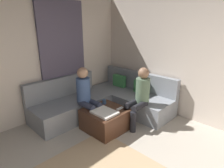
{
  "coord_description": "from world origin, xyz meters",
  "views": [
    {
      "loc": [
        0.87,
        -0.95,
        2.02
      ],
      "look_at": [
        -1.63,
        1.63,
        0.85
      ],
      "focal_mm": 29.95,
      "sensor_mm": 36.0,
      "label": 1
    }
  ],
  "objects": [
    {
      "name": "coffee_mug",
      "position": [
        -1.73,
        1.51,
        0.47
      ],
      "size": [
        0.08,
        0.08,
        0.1
      ],
      "primitive_type": "cylinder",
      "color": "#334C72",
      "rests_on": "ottoman"
    },
    {
      "name": "sectional_couch",
      "position": [
        -2.08,
        1.88,
        0.28
      ],
      "size": [
        2.1,
        2.55,
        0.87
      ],
      "color": "gray",
      "rests_on": "ground_plane"
    },
    {
      "name": "curtain_panel",
      "position": [
        -2.84,
        1.3,
        1.25
      ],
      "size": [
        0.06,
        1.1,
        2.5
      ],
      "primitive_type": "cube",
      "color": "#595166",
      "rests_on": "ground_plane"
    },
    {
      "name": "person_on_couch_side",
      "position": [
        -1.93,
        1.21,
        0.66
      ],
      "size": [
        0.6,
        0.3,
        1.2
      ],
      "rotation": [
        0.0,
        0.0,
        -1.57
      ],
      "color": "#2D3347",
      "rests_on": "ground_plane"
    },
    {
      "name": "game_remote",
      "position": [
        -1.33,
        1.55,
        0.43
      ],
      "size": [
        0.05,
        0.15,
        0.02
      ],
      "primitive_type": "cube",
      "color": "white",
      "rests_on": "ottoman"
    },
    {
      "name": "person_on_couch_back",
      "position": [
        -1.15,
        1.93,
        0.66
      ],
      "size": [
        0.3,
        0.6,
        1.2
      ],
      "rotation": [
        0.0,
        0.0,
        3.14
      ],
      "color": "black",
      "rests_on": "ground_plane"
    },
    {
      "name": "ottoman",
      "position": [
        -1.51,
        1.33,
        0.21
      ],
      "size": [
        0.76,
        0.76,
        0.42
      ],
      "primitive_type": "cube",
      "color": "#4C2D1E",
      "rests_on": "ground_plane"
    },
    {
      "name": "folded_blanket",
      "position": [
        -1.41,
        1.21,
        0.44
      ],
      "size": [
        0.44,
        0.36,
        0.04
      ],
      "primitive_type": "cube",
      "color": "white",
      "rests_on": "ottoman"
    }
  ]
}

